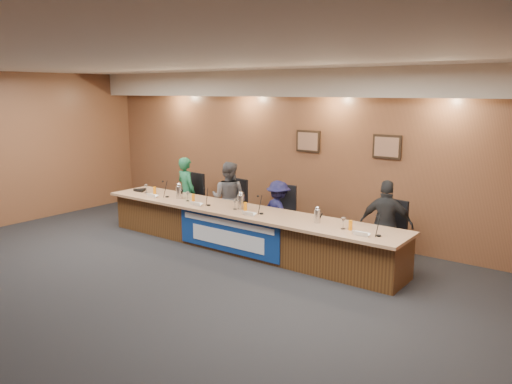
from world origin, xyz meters
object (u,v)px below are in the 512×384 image
at_px(office_chair_a, 190,202).
at_px(office_chair_b, 232,209).
at_px(panelist_b, 229,198).
at_px(carafe_mid, 241,202).
at_px(carafe_right, 317,216).
at_px(speakerphone, 141,190).
at_px(carafe_left, 179,192).
at_px(panelist_c, 278,213).
at_px(office_chair_d, 388,238).
at_px(banner, 227,234).
at_px(dais_body, 242,230).
at_px(panelist_a, 186,191).
at_px(panelist_d, 386,225).
at_px(office_chair_c, 281,218).

xyz_separation_m(office_chair_a, office_chair_b, (1.17, 0.00, 0.00)).
bearing_deg(panelist_b, carafe_mid, 123.28).
distance_m(carafe_right, speakerphone, 4.23).
relative_size(carafe_left, speakerphone, 0.75).
xyz_separation_m(panelist_c, office_chair_a, (-2.36, 0.10, -0.12)).
relative_size(office_chair_d, carafe_left, 1.99).
xyz_separation_m(banner, carafe_left, (-1.52, 0.36, 0.49)).
height_order(dais_body, office_chair_d, dais_body).
bearing_deg(panelist_a, banner, 166.19).
bearing_deg(panelist_d, office_chair_d, -104.36).
xyz_separation_m(carafe_left, speakerphone, (-1.15, 0.01, -0.10)).
bearing_deg(speakerphone, carafe_left, -0.32).
bearing_deg(panelist_a, speakerphone, 59.01).
distance_m(panelist_b, office_chair_d, 3.29).
relative_size(panelist_a, office_chair_a, 3.02).
relative_size(panelist_a, carafe_mid, 5.65).
relative_size(banner, panelist_b, 1.51).
height_order(panelist_d, carafe_mid, panelist_d).
bearing_deg(speakerphone, office_chair_a, 49.35).
bearing_deg(banner, panelist_d, 23.08).
relative_size(office_chair_c, carafe_right, 2.22).
xyz_separation_m(panelist_a, speakerphone, (-0.67, -0.67, 0.05)).
relative_size(panelist_c, office_chair_a, 2.51).
height_order(panelist_c, office_chair_b, panelist_c).
height_order(office_chair_d, carafe_right, carafe_right).
bearing_deg(carafe_mid, banner, -90.58).
distance_m(dais_body, office_chair_a, 2.13).
xyz_separation_m(panelist_a, carafe_mid, (2.01, -0.66, 0.15)).
relative_size(carafe_mid, carafe_right, 1.18).
relative_size(dais_body, office_chair_b, 12.50).
bearing_deg(carafe_right, panelist_d, 36.93).
xyz_separation_m(panelist_d, carafe_left, (-3.95, -0.68, 0.15)).
height_order(office_chair_d, speakerphone, speakerphone).
bearing_deg(carafe_mid, panelist_d, 15.10).
distance_m(banner, office_chair_c, 1.20).
xyz_separation_m(office_chair_a, carafe_mid, (2.01, -0.76, 0.40)).
xyz_separation_m(dais_body, banner, (0.00, -0.41, 0.03)).
xyz_separation_m(panelist_d, office_chair_b, (-3.28, 0.10, -0.24)).
bearing_deg(dais_body, speakerphone, -178.92).
bearing_deg(office_chair_c, office_chair_a, 167.17).
xyz_separation_m(banner, carafe_mid, (0.00, 0.38, 0.50)).
bearing_deg(carafe_right, office_chair_c, 147.65).
bearing_deg(panelist_b, office_chair_c, 166.02).
height_order(panelist_d, carafe_left, panelist_d).
height_order(panelist_b, carafe_right, panelist_b).
relative_size(panelist_d, office_chair_d, 3.00).
bearing_deg(panelist_d, speakerphone, -6.84).
distance_m(office_chair_b, carafe_left, 1.11).
bearing_deg(office_chair_d, dais_body, -155.53).
xyz_separation_m(dais_body, carafe_right, (1.56, -0.04, 0.51)).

